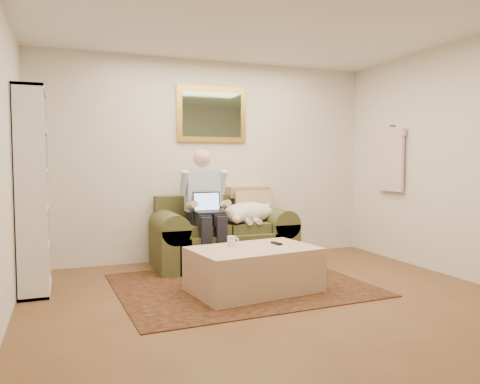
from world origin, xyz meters
TOP-DOWN VIEW (x-y plane):
  - room_shell at (0.00, 0.35)m, footprint 4.51×5.00m
  - rug at (-0.11, 1.06)m, footprint 2.59×2.11m
  - sofa at (0.02, 2.03)m, footprint 1.71×0.87m
  - seated_man at (-0.23, 1.88)m, footprint 0.56×0.80m
  - laptop at (-0.23, 1.81)m, footprint 0.33×0.26m
  - sleeping_dog at (0.33, 1.95)m, footprint 0.70×0.44m
  - ottoman at (-0.07, 0.79)m, footprint 1.31×0.94m
  - coffee_mug at (-0.25, 0.95)m, footprint 0.08×0.08m
  - tv_remote at (0.22, 0.88)m, footprint 0.07×0.16m
  - bookshelf at (-2.10, 1.60)m, footprint 0.28×0.80m
  - wall_mirror at (0.02, 2.47)m, footprint 0.94×0.04m
  - hanging_shirt at (2.19, 1.60)m, footprint 0.06×0.52m

SIDE VIEW (x-z plane):
  - rug at x=-0.11m, z-range 0.00..0.01m
  - ottoman at x=-0.07m, z-range 0.00..0.44m
  - sofa at x=0.02m, z-range -0.22..0.81m
  - tv_remote at x=0.22m, z-range 0.44..0.46m
  - coffee_mug at x=-0.25m, z-range 0.44..0.54m
  - sleeping_dog at x=0.33m, z-range 0.52..0.78m
  - seated_man at x=-0.23m, z-range 0.00..1.44m
  - laptop at x=-0.23m, z-range 0.63..0.87m
  - bookshelf at x=-2.10m, z-range 0.00..2.00m
  - room_shell at x=0.00m, z-range 0.00..2.61m
  - hanging_shirt at x=2.19m, z-range 0.90..1.80m
  - wall_mirror at x=0.02m, z-range 1.54..2.26m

